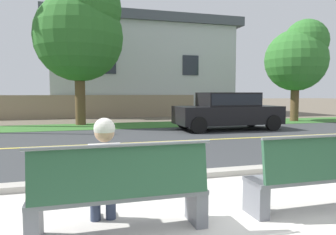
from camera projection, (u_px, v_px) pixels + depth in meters
The scene contains 14 objects.
ground_plane at pixel (129, 137), 10.96m from camera, with size 140.00×140.00×0.00m, color #665B4C.
sidewalk_pavement at pixel (230, 222), 3.68m from camera, with size 44.00×3.60×0.01m, color beige.
curb_edge at pixel (178, 176), 5.54m from camera, with size 44.00×0.30×0.11m, color #ADA89E.
street_asphalt at pixel (136, 143), 9.53m from camera, with size 52.00×8.00×0.01m, color #383A3D.
road_centre_line at pixel (136, 143), 9.52m from camera, with size 48.00×0.14×0.01m, color #E0CC4C.
far_verge_grass at pixel (116, 126), 14.52m from camera, with size 48.00×2.80×0.02m, color #38702D.
bench_left at pixel (121, 193), 3.31m from camera, with size 1.88×0.48×1.01m.
bench_right at pixel (319, 176), 4.00m from camera, with size 1.88×0.48×1.01m.
seated_person_white at pixel (104, 170), 3.41m from camera, with size 0.52×0.68×1.25m.
car_black_near at pixel (228, 109), 12.93m from camera, with size 4.30×1.86×1.54m.
shade_tree_far_left at pixel (82, 30), 14.59m from camera, with size 4.12×4.12×6.80m.
shade_tree_left at pixel (298, 56), 16.76m from camera, with size 3.27×3.27×5.40m.
garden_wall at pixel (93, 107), 19.17m from camera, with size 13.00×0.36×1.40m, color gray.
house_across_street at pixel (141, 68), 23.02m from camera, with size 13.05×6.91×6.68m.
Camera 1 is at (-1.68, -2.84, 1.51)m, focal length 33.61 mm.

